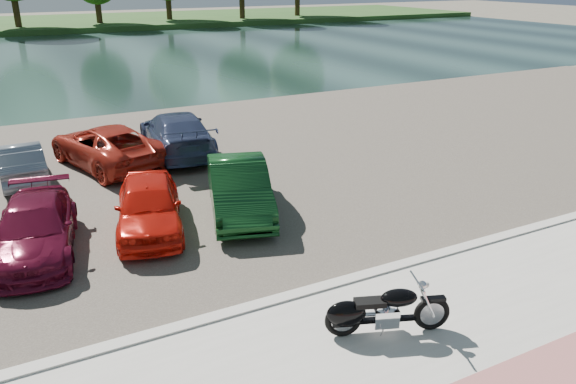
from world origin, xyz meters
TOP-DOWN VIEW (x-y plane):
  - ground at (0.00, 0.00)m, footprint 200.00×200.00m
  - promenade at (0.00, -1.00)m, footprint 60.00×6.00m
  - kerb at (0.00, 2.00)m, footprint 60.00×0.30m
  - parking_lot at (0.00, 11.00)m, footprint 60.00×18.00m
  - river at (0.00, 40.00)m, footprint 120.00×40.00m
  - far_bank at (0.00, 72.00)m, footprint 120.00×24.00m
  - motorcycle at (-0.96, 0.18)m, footprint 2.24×1.09m
  - car_3 at (-6.11, 6.54)m, footprint 2.46×4.53m
  - car_4 at (-3.42, 6.59)m, footprint 2.51×4.24m
  - car_5 at (-0.93, 6.59)m, footprint 2.77×4.67m
  - car_9 at (-6.08, 12.15)m, footprint 1.37×3.76m
  - car_10 at (-3.35, 12.46)m, footprint 3.64×5.49m
  - car_11 at (-0.82, 12.66)m, footprint 2.71×5.49m

SIDE VIEW (x-z plane):
  - ground at x=0.00m, z-range 0.00..0.00m
  - river at x=0.00m, z-range 0.00..0.00m
  - parking_lot at x=0.00m, z-range 0.00..0.04m
  - promenade at x=0.00m, z-range 0.00..0.10m
  - kerb at x=0.00m, z-range 0.00..0.14m
  - far_bank at x=0.00m, z-range 0.00..0.60m
  - motorcycle at x=-0.96m, z-range 0.04..1.09m
  - car_9 at x=-6.08m, z-range 0.04..1.27m
  - car_3 at x=-6.11m, z-range 0.04..1.29m
  - car_4 at x=-3.42m, z-range 0.04..1.39m
  - car_10 at x=-3.35m, z-range 0.04..1.44m
  - car_5 at x=-0.93m, z-range 0.04..1.49m
  - car_11 at x=-0.82m, z-range 0.04..1.58m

